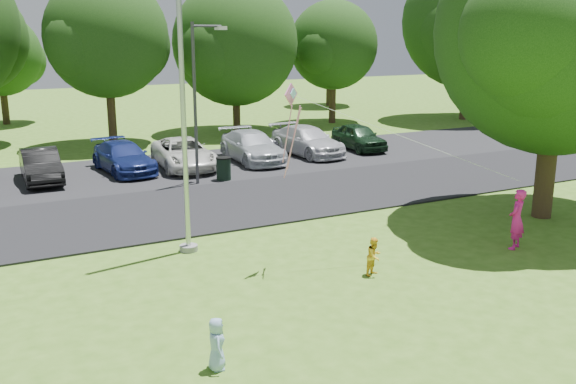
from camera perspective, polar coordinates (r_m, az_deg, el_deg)
name	(u,v)px	position (r m, az deg, el deg)	size (l,w,h in m)	color
ground	(402,291)	(15.35, 10.09, -8.68)	(120.00, 120.00, 0.00)	#406E1D
park_road	(247,201)	(22.74, -3.70, -0.83)	(60.00, 6.00, 0.06)	black
parking_strip	(187,167)	(28.66, -8.93, 2.17)	(42.00, 7.00, 0.06)	black
flagpole	(183,99)	(17.07, -9.34, 8.14)	(0.50, 0.50, 10.00)	#B7BABF
street_lamp	(199,89)	(25.03, -7.88, 9.08)	(1.67, 0.80, 6.22)	#3F3F44
trash_can	(224,169)	(25.87, -5.74, 2.03)	(0.62, 0.62, 0.98)	black
big_tree	(559,37)	(21.61, 22.93, 12.60)	(8.42, 7.56, 9.66)	#332316
tree_row	(160,34)	(36.86, -11.33, 13.60)	(64.35, 11.94, 10.88)	#332316
horizon_trees	(156,54)	(46.84, -11.66, 11.93)	(77.46, 7.20, 7.02)	#332316
parked_cars	(182,153)	(28.42, -9.38, 3.48)	(19.96, 5.21, 1.43)	#B2B7BF
woman	(517,219)	(18.78, 19.66, -2.29)	(0.62, 0.41, 1.70)	#F62099
child_yellow	(374,256)	(16.07, 7.68, -5.68)	(0.47, 0.37, 0.97)	yellow
child_blue	(217,344)	(11.78, -6.37, -13.28)	(0.48, 0.31, 0.98)	#8CB0D7
kite	(299,115)	(15.83, 0.98, 6.86)	(6.39, 1.96, 2.75)	pink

